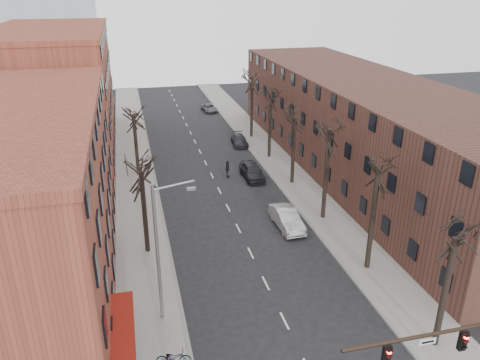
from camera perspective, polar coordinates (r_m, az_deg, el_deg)
sidewalk_left at (r=52.16m, az=-12.72°, el=1.02°), size 4.00×90.00×0.15m
sidewalk_right at (r=54.58m, az=4.27°, el=2.53°), size 4.00×90.00×0.15m
building_left_near at (r=32.40m, az=-26.62°, el=-3.38°), size 12.00×26.00×12.00m
building_left_far at (r=59.37m, az=-21.45°, el=9.67°), size 12.00×28.00×14.00m
building_right at (r=51.75m, az=14.66°, el=6.44°), size 12.00×50.00×10.00m
tree_right_a at (r=30.29m, az=22.57°, el=-18.09°), size 5.20×5.20×10.00m
tree_right_b at (r=35.54m, az=15.16°, el=-10.35°), size 5.20×5.20×10.80m
tree_right_c at (r=41.67m, az=10.04°, el=-4.63°), size 5.20×5.20×11.60m
tree_right_d at (r=48.35m, az=6.33°, el=-0.40°), size 5.20×5.20×10.00m
tree_right_e at (r=55.39m, az=3.55°, el=2.78°), size 5.20×5.20×10.80m
tree_right_f at (r=62.65m, az=1.40°, el=5.22°), size 5.20×5.20×11.60m
tree_left_a at (r=36.88m, az=-11.14°, el=-8.62°), size 5.20×5.20×9.50m
tree_left_b at (r=51.26m, az=-12.23°, el=0.58°), size 5.20×5.20×9.50m
signal_mast_arm at (r=23.57m, az=27.01°, el=-18.40°), size 8.14×0.30×7.20m
streetlight at (r=27.46m, az=-9.71°, el=-8.11°), size 2.45×0.22×9.03m
silver_sedan at (r=39.47m, az=5.72°, el=-4.70°), size 1.83×4.89×1.60m
parked_car_near at (r=49.08m, az=1.47°, el=1.12°), size 1.96×4.76×1.61m
parked_car_mid at (r=59.48m, az=-0.08°, el=4.89°), size 2.04×4.42×1.25m
parked_car_far at (r=75.80m, az=-3.79°, el=8.77°), size 2.23×4.26×1.14m
pedestrian_crossing at (r=49.28m, az=-1.53°, el=1.34°), size 0.73×1.16×1.83m
bicycle at (r=26.81m, az=-8.10°, el=-20.63°), size 1.97×0.98×0.99m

